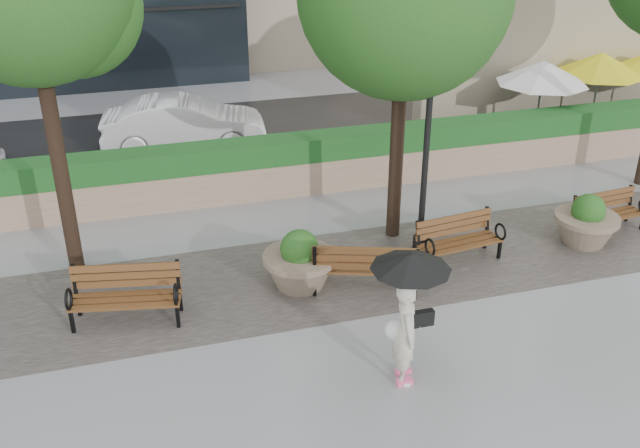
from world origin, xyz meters
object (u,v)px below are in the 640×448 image
object	(u,v)px
car_right	(184,124)
pedestrian	(408,305)
bench_3	(459,249)
planter_right	(586,225)
bench_2	(365,275)
lamppost	(425,162)
planter_left	(300,265)
bench_1	(127,307)
bench_4	(608,221)

from	to	relation	value
car_right	pedestrian	bearing A→B (deg)	-162.19
bench_3	car_right	xyz separation A→B (m)	(-4.36, 7.82, 0.45)
planter_right	bench_2	bearing A→B (deg)	-174.82
bench_2	car_right	xyz separation A→B (m)	(-2.25, 8.31, 0.41)
lamppost	bench_3	bearing A→B (deg)	-50.43
bench_2	bench_3	bearing A→B (deg)	-147.82
lamppost	pedestrian	bearing A→B (deg)	-116.77
bench_2	planter_right	distance (m)	4.94
planter_left	planter_right	world-z (taller)	planter_left
pedestrian	planter_right	bearing A→B (deg)	-41.79
lamppost	pedestrian	xyz separation A→B (m)	(-1.85, -3.67, -0.60)
bench_3	lamppost	bearing A→B (deg)	122.35
bench_3	planter_left	world-z (taller)	planter_left
bench_3	lamppost	xyz separation A→B (m)	(-0.53, 0.64, 1.63)
planter_left	car_right	xyz separation A→B (m)	(-1.15, 7.85, 0.27)
planter_right	car_right	size ratio (longest dim) A/B	0.30
bench_2	planter_left	bearing A→B (deg)	-3.21
planter_right	lamppost	size ratio (longest dim) A/B	0.30
bench_2	planter_right	size ratio (longest dim) A/B	1.56
lamppost	car_right	world-z (taller)	lamppost
planter_left	lamppost	size ratio (longest dim) A/B	0.32
pedestrian	bench_2	bearing A→B (deg)	12.16
planter_left	lamppost	bearing A→B (deg)	14.24
bench_1	bench_3	xyz separation A→B (m)	(6.30, 0.32, -0.02)
bench_3	pedestrian	distance (m)	3.99
bench_2	bench_3	size ratio (longest dim) A/B	1.15
bench_2	bench_1	bearing A→B (deg)	16.85
bench_2	car_right	size ratio (longest dim) A/B	0.46
lamppost	bench_2	bearing A→B (deg)	-144.32
bench_4	bench_2	bearing A→B (deg)	-177.71
planter_right	lamppost	distance (m)	3.72
planter_left	car_right	world-z (taller)	car_right
bench_2	planter_left	size ratio (longest dim) A/B	1.49
bench_1	bench_3	world-z (taller)	bench_1
bench_4	pedestrian	distance (m)	6.93
bench_1	bench_4	world-z (taller)	bench_1
bench_3	planter_right	xyz separation A→B (m)	(2.81, -0.04, 0.16)
car_right	pedestrian	distance (m)	11.04
bench_4	car_right	distance (m)	10.97
planter_right	car_right	bearing A→B (deg)	132.36
lamppost	car_right	xyz separation A→B (m)	(-3.82, 7.18, -1.18)
lamppost	car_right	bearing A→B (deg)	118.05
bench_1	pedestrian	distance (m)	4.87
bench_1	lamppost	distance (m)	6.07
bench_4	bench_3	bearing A→B (deg)	179.14
planter_right	lamppost	world-z (taller)	lamppost
bench_1	car_right	xyz separation A→B (m)	(1.94, 8.14, 0.43)
bench_1	bench_2	xyz separation A→B (m)	(4.19, -0.17, 0.01)
lamppost	bench_4	bearing A→B (deg)	-4.88
bench_3	car_right	world-z (taller)	car_right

